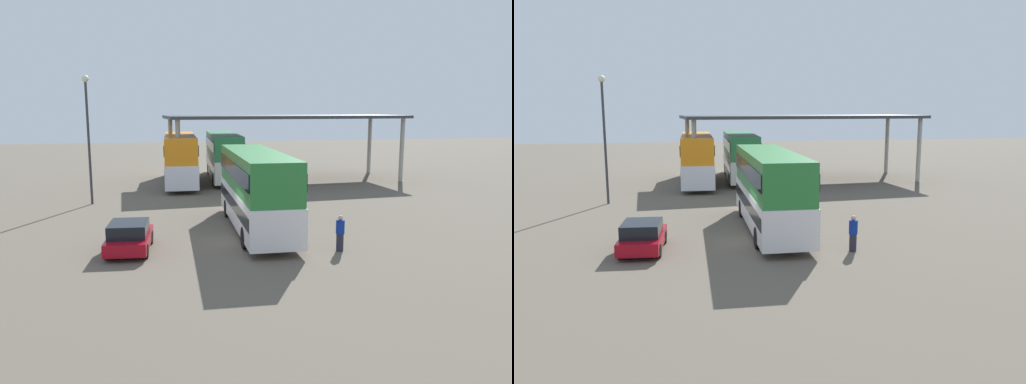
% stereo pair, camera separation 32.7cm
% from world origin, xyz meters
% --- Properties ---
extents(ground_plane, '(140.00, 140.00, 0.00)m').
position_xyz_m(ground_plane, '(0.00, 0.00, 0.00)').
color(ground_plane, '#5D5448').
extents(double_decker_main, '(2.61, 10.73, 4.07)m').
position_xyz_m(double_decker_main, '(1.27, 2.43, 2.24)').
color(double_decker_main, silver).
rests_on(double_decker_main, ground_plane).
extents(parked_hatchback, '(2.01, 3.75, 1.35)m').
position_xyz_m(parked_hatchback, '(-4.97, -0.35, 0.67)').
color(parked_hatchback, '#9F0A18').
rests_on(parked_hatchback, ground_plane).
extents(double_decker_near_canopy, '(2.77, 11.62, 4.07)m').
position_xyz_m(double_decker_near_canopy, '(-1.92, 18.98, 2.24)').
color(double_decker_near_canopy, white).
rests_on(double_decker_near_canopy, ground_plane).
extents(double_decker_mid_row, '(2.87, 11.44, 4.06)m').
position_xyz_m(double_decker_mid_row, '(1.91, 20.80, 2.23)').
color(double_decker_mid_row, silver).
rests_on(double_decker_mid_row, ground_plane).
extents(depot_canopy, '(20.70, 8.42, 5.65)m').
position_xyz_m(depot_canopy, '(7.08, 18.93, 5.31)').
color(depot_canopy, '#33353A').
rests_on(depot_canopy, ground_plane).
extents(lamppost_tall, '(0.44, 0.44, 8.32)m').
position_xyz_m(lamppost_tall, '(-8.05, 11.25, 5.19)').
color(lamppost_tall, '#33353A').
rests_on(lamppost_tall, ground_plane).
extents(pedestrian_waiting, '(0.38, 0.38, 1.62)m').
position_xyz_m(pedestrian_waiting, '(4.19, -2.04, 0.81)').
color(pedestrian_waiting, '#262633').
rests_on(pedestrian_waiting, ground_plane).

